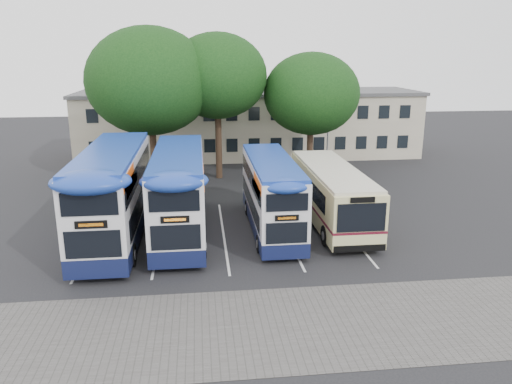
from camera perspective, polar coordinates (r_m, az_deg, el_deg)
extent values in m
plane|color=black|center=(23.96, 5.99, -8.59)|extent=(120.00, 120.00, 0.00)
cube|color=#595654|center=(19.25, 3.27, -15.02)|extent=(40.00, 6.00, 0.01)
cube|color=silver|center=(28.65, -17.92, -5.13)|extent=(0.12, 11.00, 0.01)
cube|color=silver|center=(28.16, -10.90, -4.99)|extent=(0.12, 11.00, 0.01)
cube|color=silver|center=(28.09, -3.75, -4.78)|extent=(0.12, 11.00, 0.01)
cube|color=silver|center=(28.45, 3.33, -4.50)|extent=(0.12, 11.00, 0.01)
cube|color=silver|center=(29.23, 10.12, -4.16)|extent=(0.12, 11.00, 0.01)
cube|color=#A89C87|center=(49.01, -0.75, 7.75)|extent=(32.00, 8.00, 6.00)
cube|color=#4C4C4F|center=(48.68, -0.76, 11.30)|extent=(32.40, 8.40, 0.30)
cube|color=black|center=(45.27, -0.22, 5.41)|extent=(30.00, 0.06, 1.20)
cube|color=black|center=(44.85, -0.22, 8.93)|extent=(30.00, 0.06, 1.20)
cylinder|color=gray|center=(43.04, 8.28, 8.48)|extent=(0.14, 0.14, 9.00)
cube|color=gray|center=(42.71, 8.53, 14.47)|extent=(0.12, 0.80, 0.12)
cube|color=gray|center=(42.32, 8.67, 14.39)|extent=(0.25, 0.50, 0.12)
cylinder|color=black|center=(39.13, -11.65, 5.14)|extent=(0.50, 0.50, 5.69)
ellipsoid|color=black|center=(38.56, -12.06, 12.30)|extent=(9.36, 9.36, 7.96)
cylinder|color=black|center=(39.84, -4.29, 5.77)|extent=(0.50, 0.50, 5.92)
ellipsoid|color=black|center=(39.28, -4.45, 13.10)|extent=(7.69, 7.69, 6.54)
cylinder|color=black|center=(40.76, 6.17, 5.21)|extent=(0.50, 0.50, 4.88)
ellipsoid|color=black|center=(40.20, 6.35, 11.10)|extent=(7.58, 7.58, 6.44)
cube|color=#11173E|center=(28.21, -15.68, -3.59)|extent=(2.79, 11.73, 0.89)
cube|color=silver|center=(27.59, -16.01, 0.68)|extent=(2.79, 11.73, 3.46)
cube|color=#1A3A9E|center=(27.19, -16.30, 4.32)|extent=(2.74, 11.49, 0.34)
cube|color=black|center=(28.16, -15.76, -1.01)|extent=(2.83, 10.39, 1.12)
cube|color=black|center=(27.40, -16.13, 2.26)|extent=(2.83, 11.06, 1.01)
cube|color=orange|center=(23.34, -14.32, 1.65)|extent=(0.02, 3.57, 0.61)
cube|color=black|center=(22.07, -18.34, -3.56)|extent=(1.34, 0.06, 0.34)
cylinder|color=black|center=(31.68, -16.99, -1.99)|extent=(0.34, 1.12, 1.12)
cylinder|color=black|center=(31.32, -12.45, -1.87)|extent=(0.34, 1.12, 1.12)
cylinder|color=black|center=(25.00, -19.83, -7.04)|extent=(0.34, 1.12, 1.12)
cylinder|color=black|center=(24.53, -14.05, -6.99)|extent=(0.34, 1.12, 1.12)
cube|color=#11173E|center=(28.24, -8.62, -3.23)|extent=(2.64, 11.11, 0.85)
cube|color=silver|center=(27.64, -8.79, 0.82)|extent=(2.64, 11.11, 3.28)
cube|color=#1A3A9E|center=(27.26, -8.94, 4.25)|extent=(2.59, 10.89, 0.32)
cube|color=black|center=(28.19, -8.69, -0.78)|extent=(2.68, 9.84, 1.06)
cube|color=black|center=(27.46, -8.85, 2.31)|extent=(2.68, 10.47, 0.95)
cube|color=orange|center=(23.76, -6.00, 1.74)|extent=(0.02, 3.39, 0.58)
cube|color=black|center=(22.33, -9.24, -3.13)|extent=(1.27, 0.06, 0.32)
cylinder|color=black|center=(31.44, -10.60, -1.75)|extent=(0.32, 1.06, 1.06)
cylinder|color=black|center=(31.35, -6.24, -1.62)|extent=(0.32, 1.06, 1.06)
cylinder|color=black|center=(24.98, -11.60, -6.48)|extent=(0.32, 1.06, 1.06)
cylinder|color=black|center=(24.87, -6.08, -6.34)|extent=(0.32, 1.06, 1.06)
cube|color=#B80C22|center=(28.73, -6.09, 3.00)|extent=(0.02, 4.23, 0.90)
cube|color=#11173E|center=(28.43, 1.76, -3.10)|extent=(2.34, 9.84, 0.75)
cube|color=silver|center=(27.90, 1.79, 0.45)|extent=(2.34, 9.84, 2.91)
cube|color=#1A3A9E|center=(27.54, 1.82, 3.46)|extent=(2.30, 9.64, 0.28)
cube|color=black|center=(28.38, 1.69, -0.95)|extent=(2.38, 8.72, 0.94)
cube|color=black|center=(27.73, 1.80, 1.76)|extent=(2.38, 9.28, 0.84)
cube|color=orange|center=(24.73, 5.61, 1.18)|extent=(0.02, 3.00, 0.52)
cube|color=black|center=(23.25, 3.56, -2.98)|extent=(1.12, 0.06, 0.28)
cylinder|color=black|center=(31.07, -0.94, -1.80)|extent=(0.28, 0.94, 0.94)
cylinder|color=black|center=(31.33, 2.92, -1.67)|extent=(0.28, 0.94, 0.94)
cylinder|color=black|center=(25.36, 0.43, -5.94)|extent=(0.28, 0.94, 0.94)
cylinder|color=black|center=(25.69, 5.15, -5.72)|extent=(0.28, 0.94, 0.94)
cube|color=beige|center=(29.85, 8.63, -0.18)|extent=(2.75, 11.02, 2.81)
cube|color=beige|center=(29.49, 8.75, 2.54)|extent=(2.64, 10.58, 0.22)
cube|color=black|center=(30.24, 8.40, 0.95)|extent=(2.79, 8.81, 0.99)
cube|color=maroon|center=(29.98, 8.60, -1.04)|extent=(2.78, 11.04, 0.13)
cube|color=black|center=(24.70, 11.97, -2.89)|extent=(2.42, 0.06, 1.43)
cylinder|color=black|center=(26.47, 8.01, -4.96)|extent=(0.33, 1.10, 1.10)
cylinder|color=black|center=(27.19, 13.11, -4.66)|extent=(0.33, 1.10, 1.10)
cylinder|color=black|center=(32.98, 4.98, -0.66)|extent=(0.33, 1.10, 1.10)
cylinder|color=black|center=(33.56, 9.15, -0.52)|extent=(0.33, 1.10, 1.10)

